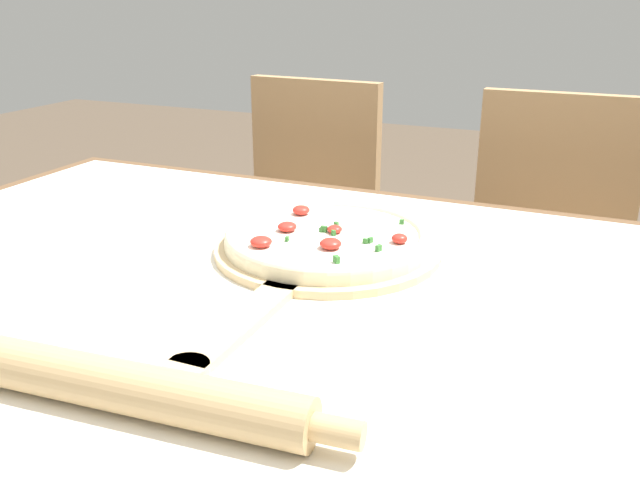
{
  "coord_description": "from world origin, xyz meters",
  "views": [
    {
      "loc": [
        0.39,
        -0.75,
        1.13
      ],
      "look_at": [
        0.02,
        0.1,
        0.78
      ],
      "focal_mm": 38.0,
      "sensor_mm": 36.0,
      "label": 1
    }
  ],
  "objects_px": {
    "pizza": "(328,237)",
    "chair_right": "(544,258)",
    "pizza_peel": "(321,255)",
    "chair_left": "(300,223)",
    "rolling_pin": "(119,386)"
  },
  "relations": [
    {
      "from": "rolling_pin",
      "to": "chair_right",
      "type": "relative_size",
      "value": 0.53
    },
    {
      "from": "pizza_peel",
      "to": "chair_right",
      "type": "height_order",
      "value": "chair_right"
    },
    {
      "from": "pizza",
      "to": "chair_right",
      "type": "relative_size",
      "value": 0.34
    },
    {
      "from": "pizza_peel",
      "to": "chair_right",
      "type": "bearing_deg",
      "value": 70.24
    },
    {
      "from": "chair_left",
      "to": "chair_right",
      "type": "relative_size",
      "value": 1.0
    },
    {
      "from": "pizza",
      "to": "chair_left",
      "type": "height_order",
      "value": "chair_left"
    },
    {
      "from": "rolling_pin",
      "to": "chair_right",
      "type": "xyz_separation_m",
      "value": [
        0.29,
        1.16,
        -0.25
      ]
    },
    {
      "from": "pizza_peel",
      "to": "pizza",
      "type": "height_order",
      "value": "pizza"
    },
    {
      "from": "pizza_peel",
      "to": "rolling_pin",
      "type": "xyz_separation_m",
      "value": [
        -0.02,
        -0.43,
        0.02
      ]
    },
    {
      "from": "pizza_peel",
      "to": "chair_left",
      "type": "xyz_separation_m",
      "value": [
        -0.38,
        0.74,
        -0.23
      ]
    },
    {
      "from": "pizza_peel",
      "to": "chair_left",
      "type": "height_order",
      "value": "chair_left"
    },
    {
      "from": "chair_left",
      "to": "pizza_peel",
      "type": "bearing_deg",
      "value": -59.59
    },
    {
      "from": "rolling_pin",
      "to": "chair_left",
      "type": "distance_m",
      "value": 1.24
    },
    {
      "from": "rolling_pin",
      "to": "chair_right",
      "type": "height_order",
      "value": "chair_right"
    },
    {
      "from": "pizza",
      "to": "rolling_pin",
      "type": "height_order",
      "value": "rolling_pin"
    }
  ]
}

